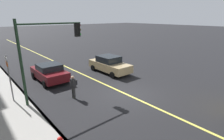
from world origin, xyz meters
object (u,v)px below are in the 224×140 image
at_px(street_sign_post, 9,76).
at_px(car_maroon, 49,72).
at_px(car_tan, 109,64).
at_px(traffic_light_mast, 48,46).
at_px(pedestrian_with_backpack, 73,85).

bearing_deg(street_sign_post, car_maroon, -54.23).
height_order(car_tan, traffic_light_mast, traffic_light_mast).
relative_size(pedestrian_with_backpack, traffic_light_mast, 0.31).
distance_m(pedestrian_with_backpack, street_sign_post, 3.90).
bearing_deg(traffic_light_mast, car_tan, -72.13).
relative_size(car_tan, pedestrian_with_backpack, 2.86).
distance_m(car_tan, traffic_light_mast, 7.49).
relative_size(car_tan, traffic_light_mast, 0.88).
bearing_deg(car_maroon, traffic_light_mast, 160.88).
xyz_separation_m(pedestrian_with_backpack, traffic_light_mast, (0.75, 1.16, 2.66)).
bearing_deg(car_tan, traffic_light_mast, 107.87).
bearing_deg(traffic_light_mast, street_sign_post, 60.65).
bearing_deg(car_maroon, pedestrian_with_backpack, 178.85).
distance_m(car_maroon, street_sign_post, 4.27).
distance_m(car_maroon, pedestrian_with_backpack, 4.35).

